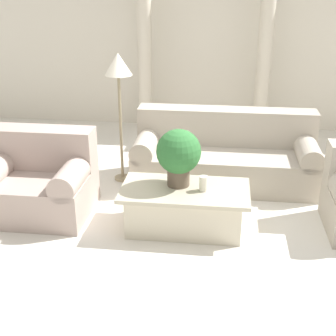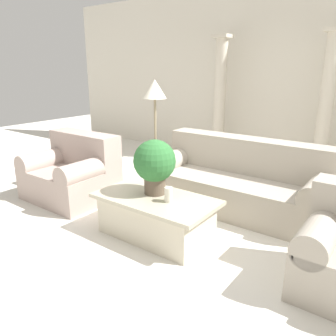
% 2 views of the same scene
% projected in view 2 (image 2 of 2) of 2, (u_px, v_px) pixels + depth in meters
% --- Properties ---
extents(ground_plane, '(16.00, 16.00, 0.00)m').
position_uv_depth(ground_plane, '(167.00, 222.00, 3.87)').
color(ground_plane, silver).
extents(wall_back, '(10.00, 0.06, 3.20)m').
position_uv_depth(wall_back, '(274.00, 76.00, 5.87)').
color(wall_back, silver).
rests_on(wall_back, ground_plane).
extents(sofa_long, '(2.22, 0.91, 0.88)m').
position_uv_depth(sofa_long, '(239.00, 182.00, 4.18)').
color(sofa_long, '#ADA393').
rests_on(sofa_long, ground_plane).
extents(loveseat, '(1.14, 0.91, 0.88)m').
position_uv_depth(loveseat, '(73.00, 172.00, 4.53)').
color(loveseat, '#B09B91').
rests_on(loveseat, ground_plane).
extents(coffee_table, '(1.29, 0.70, 0.44)m').
position_uv_depth(coffee_table, '(156.00, 216.00, 3.49)').
color(coffee_table, beige).
rests_on(coffee_table, ground_plane).
extents(potted_plant, '(0.45, 0.45, 0.59)m').
position_uv_depth(potted_plant, '(155.00, 163.00, 3.44)').
color(potted_plant, brown).
rests_on(potted_plant, coffee_table).
extents(pillar_candle, '(0.08, 0.08, 0.15)m').
position_uv_depth(pillar_candle, '(169.00, 195.00, 3.29)').
color(pillar_candle, silver).
rests_on(pillar_candle, coffee_table).
extents(floor_lamp, '(0.33, 0.33, 1.59)m').
position_uv_depth(floor_lamp, '(155.00, 97.00, 4.54)').
color(floor_lamp, gray).
rests_on(floor_lamp, ground_plane).
extents(column_left, '(0.31, 0.31, 2.31)m').
position_uv_depth(column_left, '(220.00, 99.00, 6.11)').
color(column_left, beige).
rests_on(column_left, ground_plane).
extents(column_right, '(0.31, 0.31, 2.31)m').
position_uv_depth(column_right, '(326.00, 106.00, 5.06)').
color(column_right, beige).
rests_on(column_right, ground_plane).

